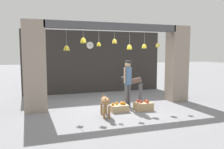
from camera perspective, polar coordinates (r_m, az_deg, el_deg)
The scene contains 12 objects.
ground_plane at distance 7.74m, azimuth 1.03°, elevation -8.51°, with size 60.00×60.00×0.00m, color gray.
shop_back_wall at distance 10.42m, azimuth -4.41°, elevation 3.28°, with size 6.59×0.12×2.92m, color #2D2B28.
shop_pillar_left at distance 7.40m, azimuth -19.52°, elevation 1.95°, with size 0.70×0.60×2.92m, color gray.
shop_pillar_right at distance 8.98m, azimuth 16.59°, elevation 2.66°, with size 0.70×0.60×2.92m, color gray.
storefront_awning at distance 7.66m, azimuth 0.85°, elevation 11.99°, with size 4.69×0.31×0.97m.
dog at distance 6.54m, azimuth -1.73°, elevation -7.25°, with size 0.31×0.89×0.64m.
shopkeeper at distance 7.55m, azimuth 4.11°, elevation -1.46°, with size 0.33×0.30×1.63m.
worker_stooping at distance 7.98m, azimuth 5.93°, elevation -3.04°, with size 0.70×0.60×1.04m.
fruit_crate_oranges at distance 7.17m, azimuth 1.90°, elevation -8.65°, with size 0.57×0.37×0.31m.
fruit_crate_apples at distance 7.42m, azimuth 8.19°, elevation -8.09°, with size 0.58×0.40×0.35m.
water_bottle at distance 7.27m, azimuth -1.93°, elevation -8.47°, with size 0.06×0.06×0.26m.
wall_clock at distance 10.29m, azimuth -5.78°, elevation 7.60°, with size 0.35×0.03×0.35m.
Camera 1 is at (-2.45, -7.09, 1.91)m, focal length 35.00 mm.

